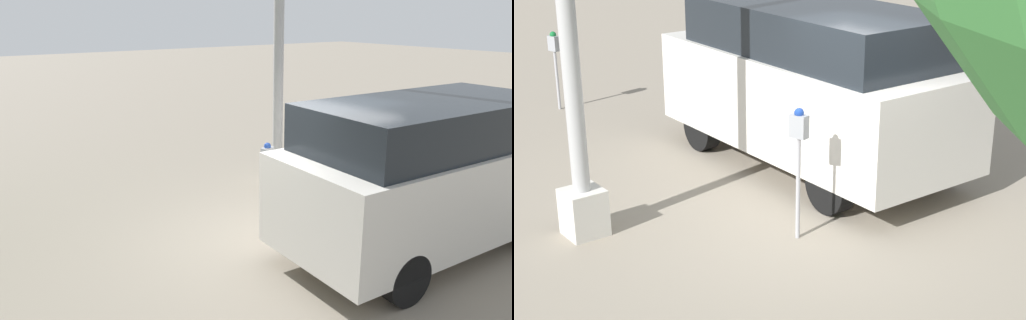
# 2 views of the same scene
# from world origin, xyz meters

# --- Properties ---
(ground_plane) EXTENTS (80.00, 80.00, 0.00)m
(ground_plane) POSITION_xyz_m (0.00, 0.00, 0.00)
(ground_plane) COLOR gray
(parking_meter_near) EXTENTS (0.22, 0.15, 1.54)m
(parking_meter_near) POSITION_xyz_m (0.15, 0.45, 1.14)
(parking_meter_near) COLOR #9E9EA3
(parking_meter_near) RESTS_ON ground
(parking_meter_far) EXTENTS (0.22, 0.15, 1.38)m
(parking_meter_far) POSITION_xyz_m (6.75, 0.35, 1.02)
(parking_meter_far) COLOR #9E9EA3
(parking_meter_far) RESTS_ON ground
(lamp_post) EXTENTS (0.44, 0.44, 6.67)m
(lamp_post) POSITION_xyz_m (1.75, 2.30, 2.60)
(lamp_post) COLOR beige
(lamp_post) RESTS_ON ground
(parked_van) EXTENTS (4.79, 2.15, 2.28)m
(parked_van) POSITION_xyz_m (1.86, -1.25, 1.22)
(parked_van) COLOR beige
(parked_van) RESTS_ON ground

